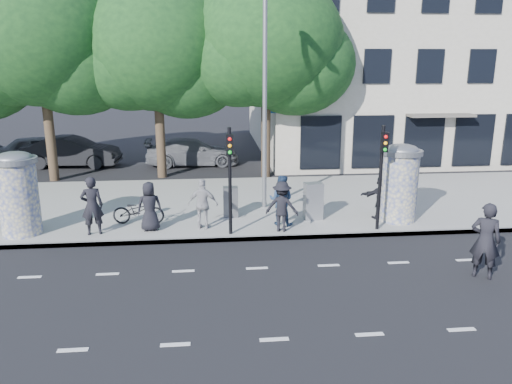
{
  "coord_description": "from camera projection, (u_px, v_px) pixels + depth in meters",
  "views": [
    {
      "loc": [
        -1.24,
        -11.17,
        5.55
      ],
      "look_at": [
        0.18,
        3.5,
        1.6
      ],
      "focal_mm": 35.0,
      "sensor_mm": 36.0,
      "label": 1
    }
  ],
  "objects": [
    {
      "name": "car_right",
      "position": [
        192.0,
        152.0,
        26.7
      ],
      "size": [
        2.22,
        5.02,
        1.43
      ],
      "primitive_type": "imported",
      "rotation": [
        0.0,
        0.0,
        1.61
      ],
      "color": "slate",
      "rests_on": "ground"
    },
    {
      "name": "car_left",
      "position": [
        40.0,
        149.0,
        27.33
      ],
      "size": [
        3.13,
        4.75,
        1.5
      ],
      "primitive_type": "imported",
      "rotation": [
        0.0,
        0.0,
        1.91
      ],
      "color": "slate",
      "rests_on": "ground"
    },
    {
      "name": "ped_c",
      "position": [
        281.0,
        200.0,
        16.59
      ],
      "size": [
        1.0,
        0.9,
        1.7
      ],
      "primitive_type": "imported",
      "rotation": [
        0.0,
        0.0,
        2.76
      ],
      "color": "navy",
      "rests_on": "sidewalk"
    },
    {
      "name": "street_lamp",
      "position": [
        265.0,
        81.0,
        17.51
      ],
      "size": [
        0.25,
        0.93,
        8.0
      ],
      "color": "slate",
      "rests_on": "sidewalk"
    },
    {
      "name": "cabinet_right",
      "position": [
        313.0,
        201.0,
        17.22
      ],
      "size": [
        0.65,
        0.5,
        1.28
      ],
      "primitive_type": "cube",
      "rotation": [
        0.0,
        0.0,
        0.09
      ],
      "color": "gray",
      "rests_on": "sidewalk"
    },
    {
      "name": "traffic_pole_near",
      "position": [
        230.0,
        170.0,
        15.31
      ],
      "size": [
        0.22,
        0.31,
        3.4
      ],
      "color": "black",
      "rests_on": "sidewalk"
    },
    {
      "name": "building",
      "position": [
        419.0,
        51.0,
        31.08
      ],
      "size": [
        20.3,
        15.85,
        12.0
      ],
      "color": "#B0A993",
      "rests_on": "ground"
    },
    {
      "name": "traffic_pole_far",
      "position": [
        382.0,
        167.0,
        15.75
      ],
      "size": [
        0.22,
        0.31,
        3.4
      ],
      "color": "black",
      "rests_on": "sidewalk"
    },
    {
      "name": "car_mid",
      "position": [
        72.0,
        152.0,
        26.28
      ],
      "size": [
        2.08,
        4.99,
        1.6
      ],
      "primitive_type": "imported",
      "rotation": [
        0.0,
        0.0,
        1.49
      ],
      "color": "black",
      "rests_on": "ground"
    },
    {
      "name": "sidewalk",
      "position": [
        242.0,
        203.0,
        19.49
      ],
      "size": [
        40.0,
        8.0,
        0.15
      ],
      "primitive_type": "cube",
      "color": "gray",
      "rests_on": "ground"
    },
    {
      "name": "ped_f",
      "position": [
        382.0,
        197.0,
        17.25
      ],
      "size": [
        1.48,
        0.61,
        1.57
      ],
      "primitive_type": "imported",
      "rotation": [
        0.0,
        0.0,
        3.2
      ],
      "color": "black",
      "rests_on": "sidewalk"
    },
    {
      "name": "lane_dash_near",
      "position": [
        274.0,
        339.0,
        10.18
      ],
      "size": [
        32.0,
        0.12,
        0.01
      ],
      "primitive_type": "cube",
      "color": "silver",
      "rests_on": "ground"
    },
    {
      "name": "lane_dash_far",
      "position": [
        257.0,
        268.0,
        13.64
      ],
      "size": [
        32.0,
        0.12,
        0.01
      ],
      "primitive_type": "cube",
      "color": "silver",
      "rests_on": "ground"
    },
    {
      "name": "ad_column_right",
      "position": [
        400.0,
        181.0,
        16.9
      ],
      "size": [
        1.36,
        1.36,
        2.65
      ],
      "color": "beige",
      "rests_on": "sidewalk"
    },
    {
      "name": "bicycle",
      "position": [
        138.0,
        211.0,
        16.77
      ],
      "size": [
        0.72,
        1.76,
        0.91
      ],
      "primitive_type": "imported",
      "rotation": [
        0.0,
        0.0,
        1.5
      ],
      "color": "black",
      "rests_on": "sidewalk"
    },
    {
      "name": "ped_e",
      "position": [
        203.0,
        204.0,
        16.18
      ],
      "size": [
        1.06,
        0.73,
        1.67
      ],
      "primitive_type": "imported",
      "rotation": [
        0.0,
        0.0,
        2.96
      ],
      "color": "#A3A2A5",
      "rests_on": "sidewalk"
    },
    {
      "name": "ped_d",
      "position": [
        282.0,
        206.0,
        15.97
      ],
      "size": [
        1.19,
        0.88,
        1.64
      ],
      "primitive_type": "imported",
      "rotation": [
        0.0,
        0.0,
        2.86
      ],
      "color": "black",
      "rests_on": "sidewalk"
    },
    {
      "name": "curb",
      "position": [
        250.0,
        238.0,
        15.69
      ],
      "size": [
        40.0,
        0.1,
        0.16
      ],
      "primitive_type": "cube",
      "color": "slate",
      "rests_on": "ground"
    },
    {
      "name": "ped_b",
      "position": [
        92.0,
        206.0,
        15.63
      ],
      "size": [
        0.76,
        0.58,
        1.87
      ],
      "primitive_type": "imported",
      "rotation": [
        0.0,
        0.0,
        3.35
      ],
      "color": "black",
      "rests_on": "sidewalk"
    },
    {
      "name": "tree_mid_left",
      "position": [
        39.0,
        36.0,
        21.84
      ],
      "size": [
        7.2,
        7.2,
        9.57
      ],
      "color": "#38281C",
      "rests_on": "ground"
    },
    {
      "name": "tree_center",
      "position": [
        266.0,
        41.0,
        22.63
      ],
      "size": [
        7.0,
        7.0,
        9.3
      ],
      "color": "#38281C",
      "rests_on": "ground"
    },
    {
      "name": "ground",
      "position": [
        262.0,
        291.0,
        12.29
      ],
      "size": [
        120.0,
        120.0,
        0.0
      ],
      "primitive_type": "plane",
      "color": "black",
      "rests_on": "ground"
    },
    {
      "name": "ped_a",
      "position": [
        150.0,
        206.0,
        16.01
      ],
      "size": [
        0.84,
        0.6,
        1.61
      ],
      "primitive_type": "imported",
      "rotation": [
        0.0,
        0.0,
        3.26
      ],
      "color": "black",
      "rests_on": "sidewalk"
    },
    {
      "name": "cabinet_left",
      "position": [
        231.0,
        202.0,
        17.51
      ],
      "size": [
        0.52,
        0.38,
        1.07
      ],
      "primitive_type": "cube",
      "rotation": [
        0.0,
        0.0,
        -0.01
      ],
      "color": "#5C5D60",
      "rests_on": "sidewalk"
    },
    {
      "name": "man_road",
      "position": [
        485.0,
        241.0,
        12.84
      ],
      "size": [
        0.88,
        0.8,
        2.03
      ],
      "primitive_type": "imported",
      "rotation": [
        0.0,
        0.0,
        2.59
      ],
      "color": "black",
      "rests_on": "ground"
    },
    {
      "name": "tree_near_left",
      "position": [
        156.0,
        47.0,
        22.61
      ],
      "size": [
        6.8,
        6.8,
        8.97
      ],
      "color": "#38281C",
      "rests_on": "ground"
    },
    {
      "name": "ad_column_left",
      "position": [
        18.0,
        192.0,
        15.55
      ],
      "size": [
        1.36,
        1.36,
        2.65
      ],
      "color": "beige",
      "rests_on": "sidewalk"
    }
  ]
}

